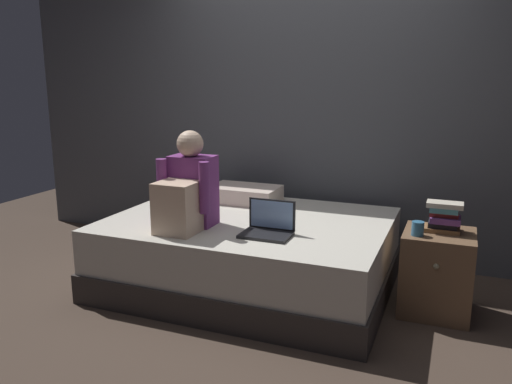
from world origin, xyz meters
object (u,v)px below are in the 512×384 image
object	(u,v)px
laptop	(268,226)
pillow	(244,194)
book_stack	(444,217)
person_sitting	(187,192)
mug	(418,229)
nightstand	(437,272)
bed	(250,253)

from	to	relation	value
laptop	pillow	distance (m)	0.91
pillow	book_stack	world-z (taller)	book_stack
person_sitting	mug	world-z (taller)	person_sitting
nightstand	laptop	bearing A→B (deg)	-160.60
bed	book_stack	world-z (taller)	book_stack
pillow	mug	world-z (taller)	pillow
book_stack	laptop	bearing A→B (deg)	-159.32
bed	nightstand	size ratio (longest dim) A/B	3.67
mug	pillow	bearing A→B (deg)	159.86
pillow	mug	distance (m)	1.49
mug	book_stack	bearing A→B (deg)	46.32
laptop	mug	bearing A→B (deg)	15.14
book_stack	mug	bearing A→B (deg)	-133.68
nightstand	mug	world-z (taller)	mug
person_sitting	pillow	bearing A→B (deg)	84.99
laptop	book_stack	size ratio (longest dim) A/B	1.38
person_sitting	laptop	xyz separation A→B (m)	(0.57, 0.05, -0.20)
pillow	book_stack	bearing A→B (deg)	-13.20
laptop	book_stack	bearing A→B (deg)	20.68
nightstand	book_stack	size ratio (longest dim) A/B	2.35
bed	mug	world-z (taller)	mug
book_stack	person_sitting	bearing A→B (deg)	-164.49
bed	laptop	bearing A→B (deg)	-49.83
nightstand	book_stack	world-z (taller)	book_stack
mug	nightstand	bearing A→B (deg)	42.69
bed	laptop	distance (m)	0.51
person_sitting	pillow	size ratio (longest dim) A/B	1.17
nightstand	laptop	world-z (taller)	laptop
nightstand	person_sitting	xyz separation A→B (m)	(-1.60, -0.42, 0.49)
person_sitting	book_stack	world-z (taller)	person_sitting
bed	pillow	xyz separation A→B (m)	(-0.23, 0.45, 0.33)
laptop	book_stack	xyz separation A→B (m)	(1.05, 0.40, 0.07)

